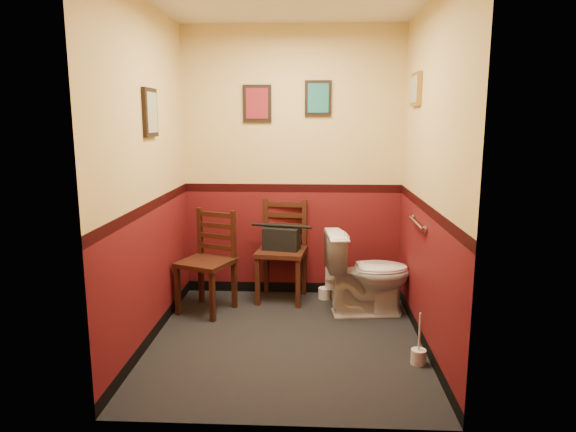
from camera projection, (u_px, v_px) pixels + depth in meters
The scene contains 16 objects.
floor at pixel (287, 340), 4.24m from camera, with size 2.20×2.40×0.00m, color black.
wall_back at pixel (293, 164), 5.16m from camera, with size 2.20×2.70×0.00m, color #581114.
wall_front at pixel (275, 203), 2.81m from camera, with size 2.20×2.70×0.00m, color #581114.
wall_left at pixel (147, 177), 4.04m from camera, with size 2.40×2.70×0.00m, color #581114.
wall_right at pixel (429, 179), 3.93m from camera, with size 2.40×2.70×0.00m, color #581114.
grab_bar at pixel (417, 223), 4.25m from camera, with size 0.05×0.56×0.06m.
framed_print_back_a at pixel (257, 103), 5.05m from camera, with size 0.28×0.04×0.36m.
framed_print_back_b at pixel (318, 98), 5.01m from camera, with size 0.26×0.04×0.34m.
framed_print_left at pixel (150, 113), 4.04m from camera, with size 0.04×0.30×0.38m.
framed_print_right at pixel (416, 89), 4.39m from camera, with size 0.04×0.34×0.28m.
toilet at pixel (367, 273), 4.76m from camera, with size 0.44×0.79×0.78m, color white.
toilet_brush at pixel (418, 356), 3.82m from camera, with size 0.11×0.11×0.40m.
chair_left at pixel (208, 261), 4.84m from camera, with size 0.58×0.58×0.95m.
chair_right at pixel (282, 250), 5.15m from camera, with size 0.52×0.52×1.00m.
handbag at pixel (282, 238), 5.08m from camera, with size 0.38×0.25×0.26m.
tp_stack at pixel (331, 286), 5.19m from camera, with size 0.26×0.16×0.33m.
Camera 1 is at (0.21, -3.96, 1.80)m, focal length 32.00 mm.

